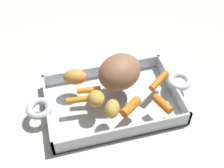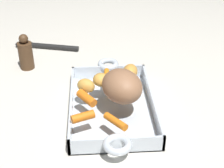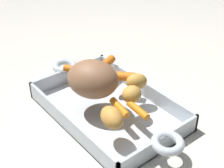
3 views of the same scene
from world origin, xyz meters
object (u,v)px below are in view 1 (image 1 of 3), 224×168
object	(u,v)px
potato_halved	(112,109)
roasting_dish	(112,101)
baby_carrot_southeast	(159,82)
pork_roast	(120,72)
baby_carrot_center_right	(131,107)
baby_carrot_northeast	(79,100)
potato_whole	(75,77)
baby_carrot_long	(162,104)
potato_near_roast	(96,99)
baby_carrot_southwest	(89,90)

from	to	relation	value
potato_halved	roasting_dish	bearing A→B (deg)	-105.36
baby_carrot_southeast	potato_halved	world-z (taller)	potato_halved
pork_roast	baby_carrot_center_right	bearing A→B (deg)	91.67
baby_carrot_northeast	potato_halved	distance (m)	0.09
potato_halved	potato_whole	size ratio (longest dim) A/B	0.81
pork_roast	potato_halved	xyz separation A→B (m)	(0.04, 0.10, -0.02)
roasting_dish	baby_carrot_center_right	bearing A→B (deg)	112.20
baby_carrot_center_right	baby_carrot_long	bearing A→B (deg)	173.14
pork_roast	potato_near_roast	size ratio (longest dim) A/B	2.56
potato_near_roast	potato_whole	xyz separation A→B (m)	(0.04, -0.09, 0.00)
potato_halved	potato_near_roast	xyz separation A→B (m)	(0.03, -0.04, -0.00)
baby_carrot_northeast	baby_carrot_southeast	world-z (taller)	baby_carrot_southeast
baby_carrot_northeast	baby_carrot_center_right	distance (m)	0.13
roasting_dish	baby_carrot_southwest	xyz separation A→B (m)	(0.06, -0.02, 0.04)
roasting_dish	potato_near_roast	xyz separation A→B (m)	(0.05, 0.03, 0.05)
baby_carrot_northeast	potato_whole	xyz separation A→B (m)	(-0.00, -0.07, 0.01)
roasting_dish	potato_halved	bearing A→B (deg)	74.64
roasting_dish	baby_carrot_southwest	bearing A→B (deg)	-14.22
baby_carrot_center_right	baby_carrot_southwest	distance (m)	0.12
roasting_dish	baby_carrot_southwest	world-z (taller)	baby_carrot_southwest
baby_carrot_southwest	baby_carrot_long	bearing A→B (deg)	150.59
potato_whole	pork_roast	bearing A→B (deg)	162.86
potato_halved	potato_whole	xyz separation A→B (m)	(0.07, -0.13, 0.00)
pork_roast	potato_near_roast	bearing A→B (deg)	35.13
baby_carrot_southwest	potato_near_roast	world-z (taller)	potato_near_roast
roasting_dish	potato_near_roast	size ratio (longest dim) A/B	9.64
baby_carrot_long	baby_carrot_southwest	world-z (taller)	baby_carrot_long
baby_carrot_southwest	potato_near_roast	bearing A→B (deg)	102.61
pork_roast	potato_halved	distance (m)	0.11
roasting_dish	potato_whole	distance (m)	0.12
potato_halved	potato_near_roast	world-z (taller)	potato_halved
baby_carrot_long	baby_carrot_southwest	bearing A→B (deg)	-29.41
pork_roast	baby_carrot_long	size ratio (longest dim) A/B	2.07
baby_carrot_long	baby_carrot_southwest	size ratio (longest dim) A/B	0.93
baby_carrot_southwest	baby_carrot_southeast	bearing A→B (deg)	174.09
baby_carrot_center_right	potato_halved	bearing A→B (deg)	1.54
baby_carrot_center_right	potato_near_roast	bearing A→B (deg)	-27.80
baby_carrot_center_right	baby_carrot_northeast	bearing A→B (deg)	-26.29
baby_carrot_southwest	potato_near_roast	xyz separation A→B (m)	(-0.01, 0.04, 0.01)
pork_roast	potato_whole	xyz separation A→B (m)	(0.11, -0.03, -0.02)
baby_carrot_center_right	baby_carrot_southwest	size ratio (longest dim) A/B	0.98
baby_carrot_southwest	baby_carrot_southeast	size ratio (longest dim) A/B	0.86
baby_carrot_center_right	potato_near_roast	xyz separation A→B (m)	(0.08, -0.04, 0.01)
potato_halved	potato_near_roast	distance (m)	0.05
baby_carrot_center_right	potato_whole	bearing A→B (deg)	-48.11
baby_carrot_northeast	baby_carrot_center_right	bearing A→B (deg)	153.71
roasting_dish	potato_near_roast	bearing A→B (deg)	29.71
baby_carrot_long	potato_whole	size ratio (longest dim) A/B	0.92
baby_carrot_southwest	potato_whole	size ratio (longest dim) A/B	0.98
baby_carrot_southeast	potato_near_roast	bearing A→B (deg)	7.63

